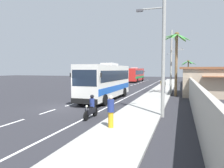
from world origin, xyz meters
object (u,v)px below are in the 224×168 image
(pedestrian_far_walk, at_px, (164,86))
(palm_second, at_px, (176,51))
(motorcycle_beside_bus, at_px, (91,109))
(utility_pole_nearest, at_px, (163,37))
(pedestrian_near_kerb, at_px, (162,85))
(utility_pole_mid, at_px, (171,61))
(coach_bus_foreground, at_px, (106,81))
(utility_pole_far, at_px, (177,63))
(coach_bus_far_lane, at_px, (135,74))
(palm_nearest, at_px, (188,67))
(utility_pole_distant, at_px, (177,61))
(pedestrian_midwalk, at_px, (111,111))

(pedestrian_far_walk, xyz_separation_m, palm_second, (1.51, -1.71, 4.37))
(motorcycle_beside_bus, relative_size, utility_pole_nearest, 0.19)
(pedestrian_near_kerb, bearing_deg, motorcycle_beside_bus, -174.75)
(pedestrian_near_kerb, xyz_separation_m, utility_pole_mid, (1.36, -2.57, 3.35))
(coach_bus_foreground, height_order, pedestrian_near_kerb, coach_bus_foreground)
(utility_pole_far, bearing_deg, coach_bus_far_lane, 132.98)
(utility_pole_far, bearing_deg, utility_pole_nearest, -90.54)
(pedestrian_far_walk, distance_m, palm_nearest, 23.53)
(utility_pole_nearest, distance_m, palm_nearest, 37.03)
(motorcycle_beside_bus, height_order, utility_pole_far, utility_pole_far)
(pedestrian_far_walk, relative_size, palm_nearest, 0.32)
(pedestrian_near_kerb, distance_m, utility_pole_far, 12.42)
(coach_bus_foreground, relative_size, coach_bus_far_lane, 0.91)
(motorcycle_beside_bus, bearing_deg, utility_pole_distant, 84.53)
(pedestrian_far_walk, height_order, palm_nearest, palm_nearest)
(utility_pole_nearest, distance_m, utility_pole_distant, 43.11)
(utility_pole_nearest, height_order, utility_pole_mid, utility_pole_nearest)
(coach_bus_foreground, relative_size, pedestrian_far_walk, 6.15)
(motorcycle_beside_bus, xyz_separation_m, palm_second, (4.99, 13.93, 4.78))
(coach_bus_foreground, xyz_separation_m, pedestrian_near_kerb, (4.96, 10.36, -1.03))
(pedestrian_far_walk, height_order, utility_pole_nearest, utility_pole_nearest)
(utility_pole_mid, bearing_deg, utility_pole_far, 88.43)
(coach_bus_far_lane, height_order, motorcycle_beside_bus, coach_bus_far_lane)
(pedestrian_near_kerb, bearing_deg, utility_pole_far, 5.65)
(utility_pole_mid, height_order, palm_nearest, utility_pole_mid)
(utility_pole_distant, bearing_deg, motorcycle_beside_bus, -95.47)
(palm_second, bearing_deg, palm_nearest, 85.21)
(motorcycle_beside_bus, distance_m, utility_pole_mid, 17.15)
(coach_bus_foreground, distance_m, pedestrian_midwalk, 11.41)
(utility_pole_distant, xyz_separation_m, palm_second, (0.68, -30.99, -0.12))
(coach_bus_far_lane, distance_m, palm_nearest, 13.55)
(motorcycle_beside_bus, xyz_separation_m, utility_pole_distant, (4.30, 44.92, 4.90))
(coach_bus_far_lane, relative_size, pedestrian_midwalk, 6.83)
(pedestrian_near_kerb, xyz_separation_m, utility_pole_far, (1.76, 11.79, 3.47))
(utility_pole_far, xyz_separation_m, utility_pole_distant, (-0.38, 14.37, 1.05))
(coach_bus_far_lane, height_order, utility_pole_nearest, utility_pole_nearest)
(utility_pole_mid, xyz_separation_m, utility_pole_distant, (0.01, 28.74, 1.17))
(coach_bus_foreground, xyz_separation_m, utility_pole_nearest, (6.45, -6.58, 3.33))
(palm_second, bearing_deg, pedestrian_far_walk, 131.43)
(pedestrian_midwalk, height_order, pedestrian_far_walk, pedestrian_far_walk)
(pedestrian_near_kerb, xyz_separation_m, palm_nearest, (4.14, 19.97, 2.86))
(utility_pole_far, bearing_deg, pedestrian_midwalk, -94.49)
(coach_bus_foreground, xyz_separation_m, pedestrian_midwalk, (4.15, -10.59, -1.01))
(pedestrian_midwalk, relative_size, utility_pole_mid, 0.21)
(pedestrian_far_walk, bearing_deg, utility_pole_mid, -161.18)
(pedestrian_midwalk, height_order, utility_pole_distant, utility_pole_distant)
(pedestrian_midwalk, relative_size, palm_nearest, 0.32)
(coach_bus_foreground, xyz_separation_m, utility_pole_far, (6.72, 22.15, 2.44))
(utility_pole_far, distance_m, palm_nearest, 8.53)
(palm_nearest, bearing_deg, pedestrian_near_kerb, -101.71)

